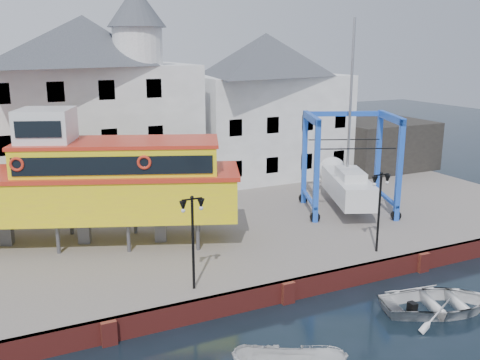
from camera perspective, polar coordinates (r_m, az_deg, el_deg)
name	(u,v)px	position (r m, az deg, el deg)	size (l,w,h in m)	color
ground	(287,302)	(24.85, 5.02, -12.87)	(140.00, 140.00, 0.00)	black
hardstanding	(198,221)	(33.83, -4.47, -4.43)	(44.00, 22.00, 1.00)	slate
quay_wall	(286,291)	(24.71, 4.92, -11.74)	(44.00, 0.47, 1.00)	maroon
building_white_main	(90,105)	(38.13, -15.69, 7.75)	(14.00, 8.30, 14.00)	silver
building_white_right	(265,105)	(43.36, 2.72, 7.98)	(12.00, 8.00, 11.20)	silver
shed_dark	(378,144)	(47.83, 14.46, 3.78)	(8.00, 7.00, 4.00)	black
lamp_post_left	(192,219)	(22.63, -5.10, -4.17)	(1.12, 0.32, 4.20)	black
lamp_post_right	(380,192)	(27.58, 14.74, -1.22)	(1.12, 0.32, 4.20)	black
tour_boat	(81,182)	(29.00, -16.57, -0.15)	(16.78, 9.75, 7.19)	#59595E
travel_lift	(346,178)	(34.97, 11.19, 0.21)	(6.76, 8.04, 11.89)	#1B44B4
motorboat_b	(439,311)	(25.59, 20.50, -12.94)	(3.69, 5.17, 1.07)	silver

